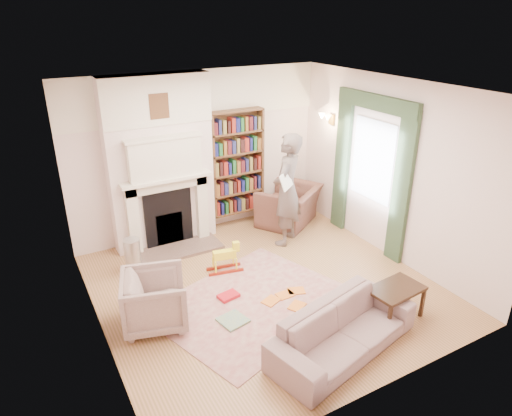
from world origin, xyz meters
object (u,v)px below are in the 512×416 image
paraffin_heater (133,256)px  rocking_horse (225,258)px  armchair_reading (289,206)px  coffee_table (394,303)px  armchair_left (155,300)px  bookcase (237,163)px  sofa (343,330)px  man_reading (287,190)px

paraffin_heater → rocking_horse: (1.21, -0.66, -0.04)m
armchair_reading → coffee_table: (-0.37, -3.06, -0.13)m
armchair_left → bookcase: bearing=-30.1°
bookcase → armchair_left: bookcase is taller
sofa → rocking_horse: bearing=88.0°
rocking_horse → man_reading: bearing=26.6°
bookcase → armchair_reading: size_ratio=1.71×
sofa → coffee_table: (0.97, 0.17, -0.06)m
armchair_reading → coffee_table: size_ratio=1.55×
sofa → paraffin_heater: 3.35m
coffee_table → rocking_horse: (-1.41, 2.09, 0.01)m
armchair_reading → man_reading: size_ratio=0.57×
coffee_table → paraffin_heater: size_ratio=1.27×
armchair_left → sofa: (1.74, -1.53, -0.08)m
bookcase → coffee_table: (0.45, -3.54, -0.95)m
man_reading → sofa: bearing=34.0°
sofa → coffee_table: sofa is taller
rocking_horse → sofa: bearing=-67.8°
sofa → paraffin_heater: (-1.65, 2.91, -0.01)m
armchair_left → sofa: 2.32m
armchair_reading → sofa: (-1.34, -3.22, -0.07)m
armchair_reading → rocking_horse: bearing=-4.3°
bookcase → paraffin_heater: bookcase is taller
man_reading → paraffin_heater: (-2.55, 0.29, -0.68)m
sofa → man_reading: man_reading is taller
sofa → man_reading: bearing=58.1°
armchair_reading → man_reading: man_reading is taller
sofa → paraffin_heater: size_ratio=3.49×
armchair_left → armchair_reading: bearing=-45.2°
sofa → bookcase: bearing=68.9°
man_reading → bookcase: bearing=-108.0°
armchair_reading → man_reading: bearing=20.2°
rocking_horse → armchair_left: bearing=-140.0°
bookcase → sofa: size_ratio=0.96×
bookcase → rocking_horse: bookcase is taller
rocking_horse → paraffin_heater: bearing=162.3°
man_reading → rocking_horse: man_reading is taller
armchair_reading → man_reading: (-0.45, -0.60, 0.60)m
coffee_table → paraffin_heater: paraffin_heater is taller
armchair_left → rocking_horse: (1.30, 0.72, -0.12)m
bookcase → coffee_table: 3.69m
coffee_table → rocking_horse: 2.52m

